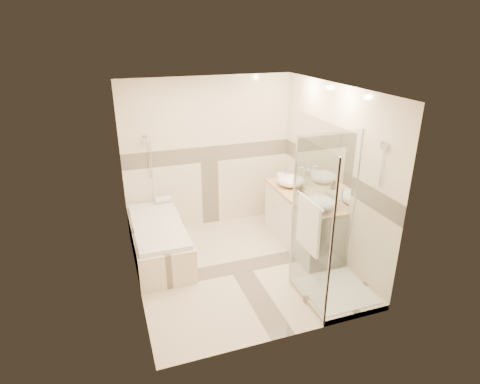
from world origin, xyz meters
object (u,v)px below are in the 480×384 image
object	(u,v)px
vanity	(301,220)
amenity_bottle_a	(302,190)
bathtub	(159,239)
vessel_sink_far	(320,203)
shower_enclosure	(328,261)
vessel_sink_near	(291,180)
amenity_bottle_b	(301,190)

from	to	relation	value
vanity	amenity_bottle_a	world-z (taller)	amenity_bottle_a
bathtub	vanity	bearing A→B (deg)	-9.25
vessel_sink_far	amenity_bottle_a	size ratio (longest dim) A/B	2.97
shower_enclosure	vessel_sink_near	bearing A→B (deg)	80.66
vanity	vessel_sink_far	size ratio (longest dim) A/B	3.62
shower_enclosure	amenity_bottle_a	world-z (taller)	shower_enclosure
vanity	amenity_bottle_b	xyz separation A→B (m)	(-0.02, 0.04, 0.49)
vessel_sink_far	amenity_bottle_b	bearing A→B (deg)	90.00
vanity	amenity_bottle_a	bearing A→B (deg)	134.13
vanity	shower_enclosure	size ratio (longest dim) A/B	0.79
amenity_bottle_a	amenity_bottle_b	distance (m)	0.02
shower_enclosure	amenity_bottle_b	distance (m)	1.40
shower_enclosure	vessel_sink_far	size ratio (longest dim) A/B	4.56
bathtub	amenity_bottle_a	distance (m)	2.24
shower_enclosure	vessel_sink_near	xyz separation A→B (m)	(0.27, 1.66, 0.43)
vanity	vessel_sink_far	distance (m)	0.74
vessel_sink_near	vessel_sink_far	size ratio (longest dim) A/B	1.00
vessel_sink_far	shower_enclosure	bearing A→B (deg)	-110.39
vessel_sink_far	amenity_bottle_a	xyz separation A→B (m)	(0.00, 0.56, -0.01)
vanity	vessel_sink_far	xyz separation A→B (m)	(-0.02, -0.54, 0.51)
bathtub	vessel_sink_far	bearing A→B (deg)	-22.60
bathtub	vessel_sink_near	world-z (taller)	vessel_sink_near
shower_enclosure	bathtub	bearing A→B (deg)	138.90
bathtub	vanity	size ratio (longest dim) A/B	1.05
vessel_sink_near	amenity_bottle_b	world-z (taller)	vessel_sink_near
amenity_bottle_b	shower_enclosure	bearing A→B (deg)	-101.77
vessel_sink_near	vanity	bearing A→B (deg)	-87.05
shower_enclosure	amenity_bottle_a	distance (m)	1.38
vessel_sink_near	shower_enclosure	bearing A→B (deg)	-99.34
vanity	vessel_sink_far	bearing A→B (deg)	-92.13
vessel_sink_near	vessel_sink_far	xyz separation A→B (m)	(0.00, -0.92, -0.00)
bathtub	shower_enclosure	distance (m)	2.47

